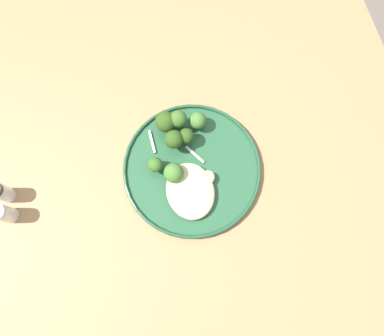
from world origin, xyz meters
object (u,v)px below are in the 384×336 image
Objects in this scene: broccoli_floret_tall_stalk at (187,136)px; broccoli_floret_split_head at (155,165)px; seared_scallop_half_hidden at (186,190)px; broccoli_floret_small_sprig at (166,122)px; seared_scallop_left_edge at (204,201)px; seared_scallop_front_small at (208,178)px; seared_scallop_right_edge at (186,172)px; dinner_plate at (192,169)px; seared_scallop_tiny_bay at (178,182)px; broccoli_floret_center_pile at (198,121)px; salt_shaker at (4,214)px; broccoli_floret_near_rim at (174,173)px; broccoli_floret_left_leaning at (174,140)px; seared_scallop_on_noodles at (193,198)px; broccoli_floret_right_tilted at (178,119)px; pepper_shaker at (1,192)px.

broccoli_floret_tall_stalk reaches higher than broccoli_floret_split_head.
seared_scallop_half_hidden is 0.60× the size of broccoli_floret_small_sprig.
seared_scallop_left_edge is 0.05m from seared_scallop_front_small.
dinner_plate is at bearing -71.58° from seared_scallop_right_edge.
seared_scallop_tiny_bay is 0.14m from broccoli_floret_center_pile.
broccoli_floret_near_rim is at bearing -91.49° from salt_shaker.
broccoli_floret_left_leaning is at bearing 11.82° from seared_scallop_left_edge.
seared_scallop_on_noodles is at bearing -99.93° from salt_shaker.
seared_scallop_left_edge is at bearing -168.86° from broccoli_floret_small_sprig.
broccoli_floret_right_tilted is 0.39m from salt_shaker.
broccoli_floret_tall_stalk is at bearing -87.68° from pepper_shaker.
dinner_plate is 10.53× the size of seared_scallop_front_small.
seared_scallop_front_small is (0.03, -0.04, 0.00)m from seared_scallop_on_noodles.
pepper_shaker reaches higher than broccoli_floret_near_rim.
broccoli_floret_small_sprig is at bearing -3.72° from seared_scallop_tiny_bay.
seared_scallop_front_small is at bearing -138.15° from dinner_plate.
dinner_plate is 9.54× the size of seared_scallop_right_edge.
broccoli_floret_tall_stalk is 0.09m from broccoli_floret_split_head.
seared_scallop_tiny_bay is (-0.02, 0.04, 0.01)m from dinner_plate.
broccoli_floret_left_leaning is at bearing 19.96° from dinner_plate.
seared_scallop_left_edge reaches higher than dinner_plate.
pepper_shaker is at bearing 72.90° from seared_scallop_left_edge.
seared_scallop_on_noodles is at bearing -176.76° from broccoli_floret_left_leaning.
broccoli_floret_left_leaning is (0.09, 0.05, 0.03)m from seared_scallop_front_small.
seared_scallop_tiny_bay is at bearing 40.26° from seared_scallop_left_edge.
broccoli_floret_small_sprig is at bearing 41.20° from broccoli_floret_tall_stalk.
broccoli_floret_near_rim is at bearing 92.66° from seared_scallop_right_edge.
broccoli_floret_left_leaning reaches higher than broccoli_floret_center_pile.
broccoli_floret_near_rim is at bearing 9.87° from seared_scallop_tiny_bay.
seared_scallop_half_hidden is 0.05m from seared_scallop_front_small.
seared_scallop_tiny_bay is 1.08× the size of seared_scallop_front_small.
seared_scallop_on_noodles is at bearing -153.73° from seared_scallop_half_hidden.
seared_scallop_front_small is (-0.03, -0.03, 0.01)m from dinner_plate.
seared_scallop_on_noodles is 0.54× the size of pepper_shaker.
seared_scallop_on_noodles is 0.62× the size of broccoli_floret_small_sprig.
broccoli_floret_center_pile reaches higher than dinner_plate.
dinner_plate is 0.02m from seared_scallop_right_edge.
pepper_shaker is (0.11, 0.37, 0.01)m from seared_scallop_on_noodles.
pepper_shaker is at bearing 95.95° from broccoli_floret_center_pile.
seared_scallop_half_hidden is at bearing -97.30° from salt_shaker.
seared_scallop_tiny_bay is at bearing 169.87° from broccoli_floret_left_leaning.
dinner_plate is 6.59× the size of broccoli_floret_split_head.
broccoli_floret_right_tilted and broccoli_floret_left_leaning have the same top height.
seared_scallop_left_edge is at bearing -163.93° from seared_scallop_right_edge.
pepper_shaker reaches higher than seared_scallop_half_hidden.
seared_scallop_left_edge is 0.50× the size of broccoli_floret_split_head.
seared_scallop_left_edge is 0.41m from pepper_shaker.
seared_scallop_on_noodles is 0.39m from pepper_shaker.
seared_scallop_left_edge is 0.38× the size of broccoli_floret_small_sprig.
seared_scallop_tiny_bay is 0.85× the size of seared_scallop_half_hidden.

